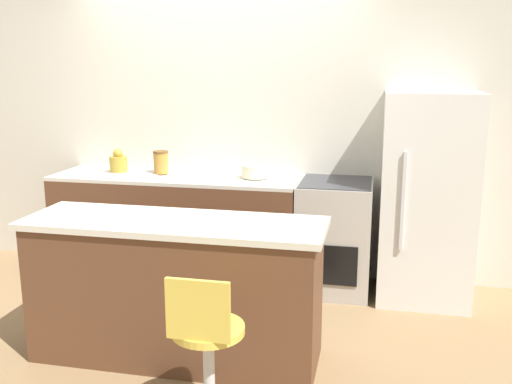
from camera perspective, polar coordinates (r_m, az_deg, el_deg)
name	(u,v)px	position (r m, az deg, el deg)	size (l,w,h in m)	color
ground_plane	(202,293)	(4.77, -5.46, -10.04)	(14.00, 14.00, 0.00)	#8E704C
wall_back	(222,126)	(5.08, -3.46, 6.57)	(8.00, 0.06, 2.60)	beige
back_counter	(177,227)	(5.02, -7.89, -3.46)	(2.12, 0.62, 0.92)	brown
kitchen_island	(176,289)	(3.67, -8.02, -9.62)	(1.87, 0.60, 0.91)	brown
oven_range	(334,236)	(4.74, 7.84, -4.41)	(0.59, 0.64, 0.92)	#B7B2A8
refrigerator	(426,198)	(4.64, 16.68, -0.58)	(0.70, 0.68, 1.64)	silver
stool_chair	(207,355)	(2.99, -4.93, -15.90)	(0.37, 0.37, 0.86)	#B7B7BC
kettle	(118,162)	(5.14, -13.60, 2.91)	(0.15, 0.15, 0.20)	#B29333
mixing_bowl	(255,171)	(4.75, -0.09, 2.10)	(0.23, 0.23, 0.10)	beige
canister_jar	(161,162)	(4.98, -9.49, 2.97)	(0.13, 0.13, 0.19)	#B77F33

